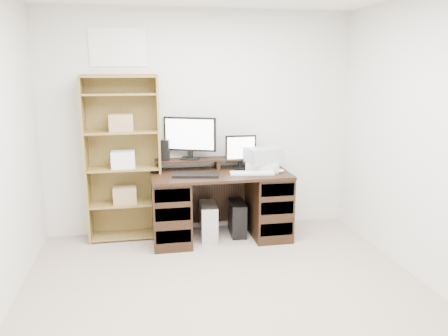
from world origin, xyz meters
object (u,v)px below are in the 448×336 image
object	(u,v)px
tower_black	(237,218)
monitor_small	(241,151)
desk	(220,204)
bookshelf	(123,157)
printer	(263,166)
monitor_wide	(190,136)
tower_silver	(208,221)

from	to	relation	value
tower_black	monitor_small	bearing A→B (deg)	62.10
desk	bookshelf	distance (m)	1.18
desk	printer	size ratio (longest dim) A/B	4.15
monitor_wide	printer	world-z (taller)	monitor_wide
tower_silver	tower_black	size ratio (longest dim) A/B	1.02
printer	bookshelf	distance (m)	1.55
desk	monitor_wide	world-z (taller)	monitor_wide
bookshelf	monitor_wide	bearing A→B (deg)	0.89
printer	tower_silver	bearing A→B (deg)	-155.20
monitor_small	desk	bearing A→B (deg)	-149.47
monitor_wide	desk	bearing A→B (deg)	-14.25
monitor_wide	printer	bearing A→B (deg)	9.34
desk	bookshelf	bearing A→B (deg)	168.40
monitor_wide	tower_black	bearing A→B (deg)	4.24
bookshelf	tower_black	bearing A→B (deg)	-7.09
tower_silver	bookshelf	world-z (taller)	bookshelf
monitor_small	tower_silver	size ratio (longest dim) A/B	0.96
desk	tower_silver	size ratio (longest dim) A/B	3.77
monitor_wide	bookshelf	size ratio (longest dim) A/B	0.31
monitor_small	tower_silver	xyz separation A→B (m)	(-0.40, -0.14, -0.76)
desk	monitor_wide	xyz separation A→B (m)	(-0.30, 0.22, 0.74)
tower_silver	monitor_small	bearing A→B (deg)	23.61
printer	tower_black	size ratio (longest dim) A/B	0.93
monitor_wide	tower_black	distance (m)	1.08
desk	bookshelf	world-z (taller)	bookshelf
bookshelf	printer	bearing A→B (deg)	-6.42
bookshelf	monitor_small	bearing A→B (deg)	-2.87
desk	bookshelf	xyz separation A→B (m)	(-1.04, 0.21, 0.53)
printer	tower_black	world-z (taller)	printer
desk	monitor_wide	bearing A→B (deg)	143.42
tower_black	tower_silver	bearing A→B (deg)	-167.45
monitor_small	tower_silver	bearing A→B (deg)	-159.01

